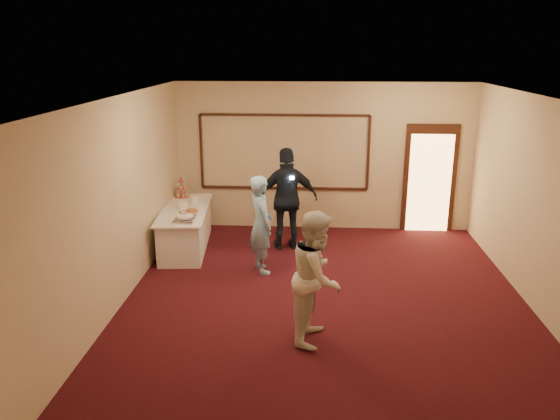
% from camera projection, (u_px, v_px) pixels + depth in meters
% --- Properties ---
extents(floor, '(7.00, 7.00, 0.00)m').
position_uv_depth(floor, '(325.00, 301.00, 8.16)').
color(floor, black).
rests_on(floor, ground).
extents(room_walls, '(6.04, 7.04, 3.02)m').
position_uv_depth(room_walls, '(328.00, 169.00, 7.58)').
color(room_walls, beige).
rests_on(room_walls, floor).
extents(wall_molding, '(3.45, 0.04, 1.55)m').
position_uv_depth(wall_molding, '(284.00, 152.00, 11.06)').
color(wall_molding, black).
rests_on(wall_molding, room_walls).
extents(doorway, '(1.05, 0.07, 2.20)m').
position_uv_depth(doorway, '(430.00, 179.00, 11.03)').
color(doorway, black).
rests_on(doorway, floor).
extents(buffet_table, '(1.04, 2.23, 0.77)m').
position_uv_depth(buffet_table, '(186.00, 228.00, 10.23)').
color(buffet_table, white).
rests_on(buffet_table, floor).
extents(pavlova_tray, '(0.34, 0.48, 0.17)m').
position_uv_depth(pavlova_tray, '(185.00, 217.00, 9.36)').
color(pavlova_tray, silver).
rests_on(pavlova_tray, buffet_table).
extents(cupcake_stand, '(0.30, 0.30, 0.44)m').
position_uv_depth(cupcake_stand, '(182.00, 189.00, 10.89)').
color(cupcake_stand, '#C44244').
rests_on(cupcake_stand, buffet_table).
extents(plate_stack_a, '(0.20, 0.20, 0.16)m').
position_uv_depth(plate_stack_a, '(183.00, 205.00, 10.06)').
color(plate_stack_a, white).
rests_on(plate_stack_a, buffet_table).
extents(plate_stack_b, '(0.17, 0.17, 0.14)m').
position_uv_depth(plate_stack_b, '(194.00, 199.00, 10.47)').
color(plate_stack_b, white).
rests_on(plate_stack_b, buffet_table).
extents(tart, '(0.26, 0.26, 0.05)m').
position_uv_depth(tart, '(191.00, 211.00, 9.87)').
color(tart, white).
rests_on(tart, buffet_table).
extents(man, '(0.61, 0.72, 1.66)m').
position_uv_depth(man, '(261.00, 224.00, 9.04)').
color(man, '#80B3D8').
rests_on(man, floor).
extents(woman, '(0.80, 0.95, 1.73)m').
position_uv_depth(woman, '(317.00, 277.00, 6.91)').
color(woman, white).
rests_on(woman, floor).
extents(guest, '(1.20, 0.69, 1.92)m').
position_uv_depth(guest, '(287.00, 199.00, 10.05)').
color(guest, black).
rests_on(guest, floor).
extents(camera_flash, '(0.08, 0.06, 0.05)m').
position_uv_depth(camera_flash, '(292.00, 178.00, 9.73)').
color(camera_flash, white).
rests_on(camera_flash, guest).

